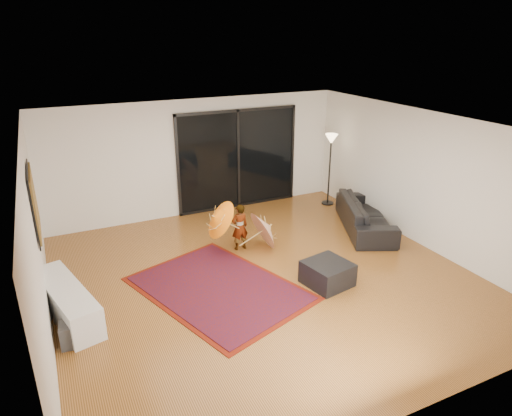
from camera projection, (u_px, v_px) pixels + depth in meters
floor at (265, 277)px, 8.13m from camera, size 7.00×7.00×0.00m
ceiling at (266, 127)px, 7.14m from camera, size 7.00×7.00×0.00m
wall_back at (198, 158)px, 10.58m from camera, size 7.00×0.00×7.00m
wall_front at (417, 318)px, 4.69m from camera, size 7.00×0.00×7.00m
wall_left at (37, 247)px, 6.23m from camera, size 0.00×7.00×7.00m
wall_right at (423, 179)px, 9.04m from camera, size 0.00×7.00×7.00m
sliding_door at (238, 159)px, 11.01m from camera, size 3.06×0.07×2.40m
painting at (34, 202)px, 6.98m from camera, size 0.04×1.28×1.08m
media_console at (67, 302)px, 6.94m from camera, size 0.90×1.92×0.52m
speaker at (72, 334)px, 6.34m from camera, size 0.34×0.34×0.35m
persian_rug at (219, 288)px, 7.76m from camera, size 2.91×3.43×0.02m
sofa at (365, 215)px, 10.00m from camera, size 1.75×2.43×0.66m
ottoman at (327, 273)px, 7.85m from camera, size 0.83×0.83×0.41m
floor_lamp at (331, 149)px, 11.07m from camera, size 0.31×0.31×1.78m
child at (240, 227)px, 9.02m from camera, size 0.35×0.24×0.95m
parasol_orange at (214, 221)px, 8.66m from camera, size 0.58×0.78×0.86m
parasol_white at (270, 223)px, 9.12m from camera, size 0.51×0.82×0.91m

